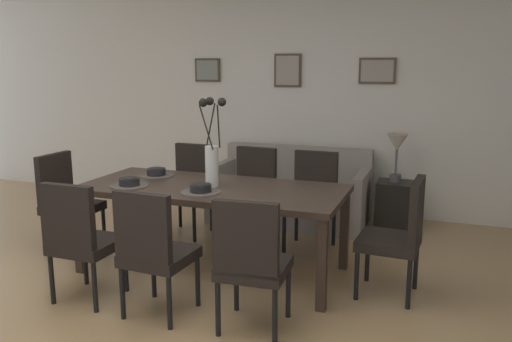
% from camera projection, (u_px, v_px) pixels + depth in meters
% --- Properties ---
extents(ground_plane, '(9.00, 9.00, 0.00)m').
position_uv_depth(ground_plane, '(137.00, 321.00, 3.63)').
color(ground_plane, tan).
extents(back_wall_panel, '(9.00, 0.10, 2.60)m').
position_uv_depth(back_wall_panel, '(280.00, 101.00, 6.36)').
color(back_wall_panel, silver).
rests_on(back_wall_panel, ground).
extents(dining_table, '(2.20, 0.97, 0.74)m').
position_uv_depth(dining_table, '(212.00, 194.00, 4.40)').
color(dining_table, '#33261E').
rests_on(dining_table, ground).
extents(dining_chair_near_left, '(0.44, 0.44, 0.92)m').
position_uv_depth(dining_chair_near_left, '(80.00, 236.00, 3.84)').
color(dining_chair_near_left, black).
rests_on(dining_chair_near_left, ground).
extents(dining_chair_near_right, '(0.45, 0.45, 0.92)m').
position_uv_depth(dining_chair_near_right, '(190.00, 184.00, 5.47)').
color(dining_chair_near_right, black).
rests_on(dining_chair_near_right, ground).
extents(dining_chair_far_left, '(0.46, 0.46, 0.92)m').
position_uv_depth(dining_chair_far_left, '(153.00, 247.00, 3.60)').
color(dining_chair_far_left, black).
rests_on(dining_chair_far_left, ground).
extents(dining_chair_far_right, '(0.47, 0.47, 0.92)m').
position_uv_depth(dining_chair_far_right, '(252.00, 189.00, 5.26)').
color(dining_chair_far_right, black).
rests_on(dining_chair_far_right, ground).
extents(dining_chair_mid_left, '(0.47, 0.47, 0.92)m').
position_uv_depth(dining_chair_mid_left, '(251.00, 259.00, 3.40)').
color(dining_chair_mid_left, black).
rests_on(dining_chair_mid_left, ground).
extents(dining_chair_mid_right, '(0.45, 0.45, 0.92)m').
position_uv_depth(dining_chair_mid_right, '(312.00, 195.00, 5.02)').
color(dining_chair_mid_right, black).
rests_on(dining_chair_mid_right, ground).
extents(dining_chair_head_west, '(0.45, 0.45, 0.92)m').
position_uv_depth(dining_chair_head_west, '(66.00, 198.00, 4.94)').
color(dining_chair_head_west, black).
rests_on(dining_chair_head_west, ground).
extents(dining_chair_head_east, '(0.47, 0.47, 0.92)m').
position_uv_depth(dining_chair_head_east, '(400.00, 232.00, 3.94)').
color(dining_chair_head_east, black).
rests_on(dining_chair_head_east, ground).
extents(centerpiece_vase, '(0.21, 0.23, 0.73)m').
position_uv_depth(centerpiece_vase, '(212.00, 153.00, 4.33)').
color(centerpiece_vase, silver).
rests_on(centerpiece_vase, dining_table).
extents(placemat_near_left, '(0.32, 0.32, 0.01)m').
position_uv_depth(placemat_near_left, '(130.00, 185.00, 4.41)').
color(placemat_near_left, '#4C4742').
rests_on(placemat_near_left, dining_table).
extents(bowl_near_left, '(0.17, 0.17, 0.07)m').
position_uv_depth(bowl_near_left, '(129.00, 181.00, 4.40)').
color(bowl_near_left, black).
rests_on(bowl_near_left, dining_table).
extents(placemat_near_right, '(0.32, 0.32, 0.01)m').
position_uv_depth(placemat_near_right, '(156.00, 175.00, 4.81)').
color(placemat_near_right, '#4C4742').
rests_on(placemat_near_right, dining_table).
extents(bowl_near_right, '(0.17, 0.17, 0.07)m').
position_uv_depth(bowl_near_right, '(156.00, 171.00, 4.80)').
color(bowl_near_right, black).
rests_on(bowl_near_right, dining_table).
extents(placemat_far_left, '(0.32, 0.32, 0.01)m').
position_uv_depth(placemat_far_left, '(201.00, 192.00, 4.19)').
color(placemat_far_left, '#4C4742').
rests_on(placemat_far_left, dining_table).
extents(bowl_far_left, '(0.17, 0.17, 0.07)m').
position_uv_depth(bowl_far_left, '(201.00, 187.00, 4.18)').
color(bowl_far_left, black).
rests_on(bowl_far_left, dining_table).
extents(sofa, '(1.72, 0.84, 0.80)m').
position_uv_depth(sofa, '(291.00, 195.00, 5.95)').
color(sofa, gray).
rests_on(sofa, ground).
extents(side_table, '(0.36, 0.36, 0.52)m').
position_uv_depth(side_table, '(394.00, 206.00, 5.60)').
color(side_table, black).
rests_on(side_table, ground).
extents(table_lamp, '(0.22, 0.22, 0.51)m').
position_uv_depth(table_lamp, '(397.00, 147.00, 5.47)').
color(table_lamp, '#4C4C51').
rests_on(table_lamp, side_table).
extents(framed_picture_left, '(0.33, 0.03, 0.29)m').
position_uv_depth(framed_picture_left, '(208.00, 70.00, 6.53)').
color(framed_picture_left, '#473828').
extents(framed_picture_center, '(0.33, 0.03, 0.39)m').
position_uv_depth(framed_picture_center, '(288.00, 70.00, 6.19)').
color(framed_picture_center, '#473828').
extents(framed_picture_right, '(0.40, 0.03, 0.29)m').
position_uv_depth(framed_picture_right, '(377.00, 71.00, 5.84)').
color(framed_picture_right, '#473828').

